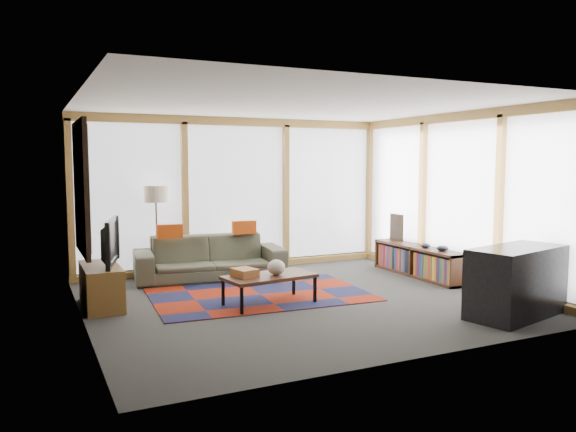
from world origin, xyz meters
name	(u,v)px	position (x,y,z in m)	size (l,w,h in m)	color
ground	(301,300)	(0.00, 0.00, 0.00)	(5.50, 5.50, 0.00)	#2A2A28
room_envelope	(314,183)	(0.49, 0.56, 1.54)	(5.52, 5.02, 2.62)	#443830
rug	(260,295)	(-0.39, 0.48, 0.01)	(2.95, 1.90, 0.01)	maroon
sofa	(210,257)	(-0.69, 1.85, 0.34)	(2.33, 0.91, 0.68)	#3C3E30
pillow_left	(170,231)	(-1.31, 1.89, 0.79)	(0.39, 0.12, 0.21)	#B6410F
pillow_right	(244,227)	(-0.08, 1.90, 0.79)	(0.39, 0.12, 0.21)	#B6410F
floor_lamp	(157,232)	(-1.44, 2.24, 0.74)	(0.37, 0.37, 1.48)	#312619
coffee_table	(269,290)	(-0.48, -0.05, 0.19)	(1.17, 0.58, 0.39)	black
book_stack	(245,273)	(-0.81, -0.01, 0.44)	(0.25, 0.31, 0.10)	#9B5D2D
vase	(276,267)	(-0.40, -0.08, 0.49)	(0.23, 0.23, 0.20)	beige
bookshelf	(418,261)	(2.43, 0.60, 0.25)	(0.36, 1.96, 0.49)	black
bowl_a	(442,248)	(2.43, 0.03, 0.54)	(0.18, 0.18, 0.09)	black
bowl_b	(425,246)	(2.41, 0.40, 0.53)	(0.15, 0.15, 0.08)	black
shelf_picture	(397,227)	(2.54, 1.34, 0.72)	(0.04, 0.35, 0.46)	black
tv_console	(101,286)	(-2.47, 0.77, 0.27)	(0.45, 1.07, 0.54)	brown
television	(104,242)	(-2.41, 0.81, 0.83)	(1.02, 0.13, 0.59)	black
bar_counter	(516,282)	(1.98, -1.81, 0.42)	(1.32, 0.62, 0.84)	black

